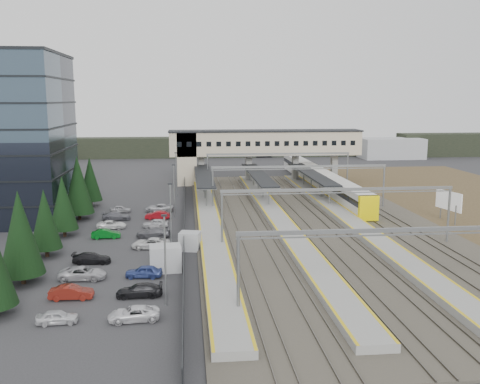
{
  "coord_description": "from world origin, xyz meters",
  "views": [
    {
      "loc": [
        -6.01,
        -69.44,
        17.73
      ],
      "look_at": [
        1.79,
        8.46,
        4.0
      ],
      "focal_mm": 40.0,
      "sensor_mm": 36.0,
      "label": 1
    }
  ],
  "objects": [
    {
      "name": "rail_corridor",
      "position": [
        9.34,
        5.0,
        0.29
      ],
      "size": [
        34.0,
        90.0,
        0.92
      ],
      "color": "#363229",
      "rests_on": "ground"
    },
    {
      "name": "canopies",
      "position": [
        7.0,
        27.0,
        3.92
      ],
      "size": [
        23.1,
        30.0,
        3.28
      ],
      "color": "black",
      "rests_on": "ground"
    },
    {
      "name": "lampposts",
      "position": [
        -8.0,
        1.25,
        4.34
      ],
      "size": [
        0.5,
        53.25,
        8.07
      ],
      "color": "gray",
      "rests_on": "ground"
    },
    {
      "name": "conifer_row",
      "position": [
        -22.0,
        -3.86,
        4.84
      ],
      "size": [
        4.42,
        49.82,
        9.5
      ],
      "color": "black",
      "rests_on": "ground"
    },
    {
      "name": "footbridge",
      "position": [
        7.7,
        42.0,
        7.93
      ],
      "size": [
        40.4,
        6.4,
        11.2
      ],
      "color": "beige",
      "rests_on": "ground"
    },
    {
      "name": "billboard",
      "position": [
        31.59,
        2.96,
        3.01
      ],
      "size": [
        1.29,
        5.37,
        4.54
      ],
      "color": "gray",
      "rests_on": "ground"
    },
    {
      "name": "relay_cabin_far",
      "position": [
        -5.81,
        -7.93,
        1.09
      ],
      "size": [
        2.76,
        2.47,
        2.18
      ],
      "color": "#A3A5A8",
      "rests_on": "ground"
    },
    {
      "name": "car_park",
      "position": [
        -13.23,
        -6.7,
        0.61
      ],
      "size": [
        10.75,
        44.78,
        1.29
      ],
      "color": "silver",
      "rests_on": "ground"
    },
    {
      "name": "treeline_far",
      "position": [
        23.81,
        92.28,
        2.95
      ],
      "size": [
        170.0,
        19.0,
        7.0
      ],
      "color": "black",
      "rests_on": "ground"
    },
    {
      "name": "relay_cabin_near",
      "position": [
        -8.4,
        -15.44,
        1.34
      ],
      "size": [
        3.41,
        2.63,
        2.68
      ],
      "color": "#A3A5A8",
      "rests_on": "ground"
    },
    {
      "name": "gantries",
      "position": [
        12.0,
        3.0,
        6.0
      ],
      "size": [
        28.4,
        62.28,
        7.17
      ],
      "color": "gray",
      "rests_on": "ground"
    },
    {
      "name": "ground",
      "position": [
        0.0,
        0.0,
        0.0
      ],
      "size": [
        220.0,
        220.0,
        0.0
      ],
      "primitive_type": "plane",
      "color": "#2B2B2D",
      "rests_on": "ground"
    },
    {
      "name": "fence",
      "position": [
        -6.5,
        5.0,
        1.0
      ],
      "size": [
        0.08,
        90.0,
        2.0
      ],
      "color": "#26282B",
      "rests_on": "ground"
    },
    {
      "name": "train",
      "position": [
        20.0,
        33.54,
        2.07
      ],
      "size": [
        2.9,
        60.5,
        3.65
      ],
      "color": "silver",
      "rests_on": "ground"
    }
  ]
}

